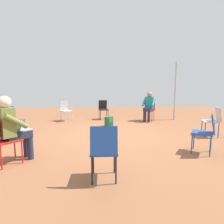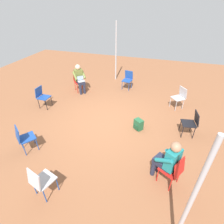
% 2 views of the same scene
% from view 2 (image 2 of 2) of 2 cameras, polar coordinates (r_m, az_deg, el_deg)
% --- Properties ---
extents(ground_plane, '(16.11, 16.11, 0.00)m').
position_cam_2_polar(ground_plane, '(6.10, -1.93, -3.53)').
color(ground_plane, brown).
extents(chair_northeast, '(0.58, 0.58, 0.85)m').
position_cam_2_polar(chair_northeast, '(7.17, 21.23, 4.80)').
color(chair_northeast, '#B7B7BC').
rests_on(chair_northeast, ground).
extents(chair_southwest, '(0.57, 0.58, 0.85)m').
position_cam_2_polar(chair_southwest, '(5.34, -26.89, -7.30)').
color(chair_southwest, '#1E4799').
rests_on(chair_southwest, ground).
extents(chair_northwest, '(0.58, 0.58, 0.85)m').
position_cam_2_polar(chair_northwest, '(8.21, -10.83, 10.18)').
color(chair_northwest, red).
rests_on(chair_northwest, ground).
extents(chair_north, '(0.46, 0.50, 0.85)m').
position_cam_2_polar(chair_north, '(8.26, 5.17, 10.78)').
color(chair_north, '#1E4799').
rests_on(chair_north, ground).
extents(chair_east, '(0.50, 0.46, 0.85)m').
position_cam_2_polar(chair_east, '(5.82, 24.51, -3.01)').
color(chair_east, black).
rests_on(chair_east, ground).
extents(chair_southeast, '(0.58, 0.56, 0.85)m').
position_cam_2_polar(chair_southeast, '(4.26, 19.36, -17.35)').
color(chair_southeast, red).
rests_on(chair_southeast, ground).
extents(chair_west, '(0.44, 0.41, 0.85)m').
position_cam_2_polar(chair_west, '(7.24, -21.85, 4.96)').
color(chair_west, '#1E4799').
rests_on(chair_west, ground).
extents(chair_south, '(0.50, 0.53, 0.85)m').
position_cam_2_polar(chair_south, '(4.16, -22.34, -19.96)').
color(chair_south, '#B7B7BC').
rests_on(chair_south, ground).
extents(person_with_laptop, '(0.64, 0.64, 1.24)m').
position_cam_2_polar(person_with_laptop, '(7.99, -10.58, 11.06)').
color(person_with_laptop, '#23283D').
rests_on(person_with_laptop, ground).
extents(person_in_teal, '(0.63, 0.62, 1.24)m').
position_cam_2_polar(person_in_teal, '(4.16, 17.89, -14.43)').
color(person_in_teal, '#23283D').
rests_on(person_in_teal, ground).
extents(backpack_near_laptop_user, '(0.34, 0.33, 0.36)m').
position_cam_2_polar(backpack_near_laptop_user, '(5.81, 8.63, -4.18)').
color(backpack_near_laptop_user, '#235B38').
rests_on(backpack_near_laptop_user, ground).
extents(tent_pole_near, '(0.07, 0.07, 2.78)m').
position_cam_2_polar(tent_pole_near, '(9.01, 1.30, 18.88)').
color(tent_pole_near, '#B2B2B7').
rests_on(tent_pole_near, ground).
extents(tent_pole_far, '(0.07, 0.07, 2.49)m').
position_cam_2_polar(tent_pole_far, '(3.00, 24.39, -24.99)').
color(tent_pole_far, '#B2B2B7').
rests_on(tent_pole_far, ground).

